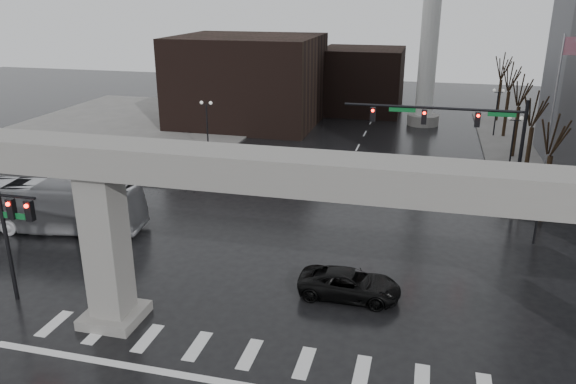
% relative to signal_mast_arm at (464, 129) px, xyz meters
% --- Properties ---
extents(ground, '(160.00, 160.00, 0.00)m').
position_rel_signal_mast_arm_xyz_m(ground, '(-8.99, -18.80, -5.83)').
color(ground, black).
rests_on(ground, ground).
extents(sidewalk_nw, '(28.00, 36.00, 0.15)m').
position_rel_signal_mast_arm_xyz_m(sidewalk_nw, '(-34.99, 17.20, -5.75)').
color(sidewalk_nw, slate).
rests_on(sidewalk_nw, ground).
extents(elevated_guideway, '(48.00, 2.60, 8.70)m').
position_rel_signal_mast_arm_xyz_m(elevated_guideway, '(-7.73, -18.80, 1.05)').
color(elevated_guideway, gray).
rests_on(elevated_guideway, ground).
extents(building_far_left, '(16.00, 14.00, 10.00)m').
position_rel_signal_mast_arm_xyz_m(building_far_left, '(-22.99, 23.20, -0.83)').
color(building_far_left, black).
rests_on(building_far_left, ground).
extents(building_far_mid, '(10.00, 10.00, 8.00)m').
position_rel_signal_mast_arm_xyz_m(building_far_mid, '(-10.99, 33.20, -1.83)').
color(building_far_mid, black).
rests_on(building_far_mid, ground).
extents(smokestack, '(3.60, 3.60, 30.00)m').
position_rel_signal_mast_arm_xyz_m(smokestack, '(-2.99, 27.20, 7.52)').
color(smokestack, silver).
rests_on(smokestack, ground).
extents(signal_mast_arm, '(12.12, 0.43, 8.00)m').
position_rel_signal_mast_arm_xyz_m(signal_mast_arm, '(0.00, 0.00, 0.00)').
color(signal_mast_arm, black).
rests_on(signal_mast_arm, ground).
extents(signal_left_pole, '(2.30, 0.30, 6.00)m').
position_rel_signal_mast_arm_xyz_m(signal_left_pole, '(-21.24, -18.30, -1.76)').
color(signal_left_pole, black).
rests_on(signal_left_pole, ground).
extents(flagpole_assembly, '(2.06, 0.12, 12.00)m').
position_rel_signal_mast_arm_xyz_m(flagpole_assembly, '(6.30, 3.20, 1.70)').
color(flagpole_assembly, silver).
rests_on(flagpole_assembly, ground).
extents(lamp_right_0, '(1.22, 0.32, 5.11)m').
position_rel_signal_mast_arm_xyz_m(lamp_right_0, '(4.51, -4.80, -2.36)').
color(lamp_right_0, black).
rests_on(lamp_right_0, ground).
extents(lamp_right_1, '(1.22, 0.32, 5.11)m').
position_rel_signal_mast_arm_xyz_m(lamp_right_1, '(4.51, 9.20, -2.36)').
color(lamp_right_1, black).
rests_on(lamp_right_1, ground).
extents(lamp_right_2, '(1.22, 0.32, 5.11)m').
position_rel_signal_mast_arm_xyz_m(lamp_right_2, '(4.51, 23.20, -2.36)').
color(lamp_right_2, black).
rests_on(lamp_right_2, ground).
extents(lamp_left_0, '(1.22, 0.32, 5.11)m').
position_rel_signal_mast_arm_xyz_m(lamp_left_0, '(-22.49, -4.80, -2.36)').
color(lamp_left_0, black).
rests_on(lamp_left_0, ground).
extents(lamp_left_1, '(1.22, 0.32, 5.11)m').
position_rel_signal_mast_arm_xyz_m(lamp_left_1, '(-22.49, 9.20, -2.36)').
color(lamp_left_1, black).
rests_on(lamp_left_1, ground).
extents(lamp_left_2, '(1.22, 0.32, 5.11)m').
position_rel_signal_mast_arm_xyz_m(lamp_left_2, '(-22.49, 23.20, -2.36)').
color(lamp_left_2, black).
rests_on(lamp_left_2, ground).
extents(tree_right_0, '(1.09, 1.58, 7.50)m').
position_rel_signal_mast_arm_xyz_m(tree_right_0, '(5.54, -0.78, -3.04)').
color(tree_right_0, black).
rests_on(tree_right_0, ground).
extents(tree_right_1, '(1.09, 1.61, 7.67)m').
position_rel_signal_mast_arm_xyz_m(tree_right_1, '(5.54, 7.22, -2.98)').
color(tree_right_1, black).
rests_on(tree_right_1, ground).
extents(tree_right_2, '(1.10, 1.63, 7.85)m').
position_rel_signal_mast_arm_xyz_m(tree_right_2, '(5.54, 15.22, -2.91)').
color(tree_right_2, black).
rests_on(tree_right_2, ground).
extents(tree_right_3, '(1.11, 1.66, 8.02)m').
position_rel_signal_mast_arm_xyz_m(tree_right_3, '(5.54, 23.22, -2.85)').
color(tree_right_3, black).
rests_on(tree_right_3, ground).
extents(tree_right_4, '(1.12, 1.69, 8.19)m').
position_rel_signal_mast_arm_xyz_m(tree_right_4, '(5.54, 31.22, -2.79)').
color(tree_right_4, black).
rests_on(tree_right_4, ground).
extents(pickup_truck, '(5.16, 2.41, 1.43)m').
position_rel_signal_mast_arm_xyz_m(pickup_truck, '(-5.57, -13.95, -5.11)').
color(pickup_truck, black).
rests_on(pickup_truck, ground).
extents(city_bus, '(12.26, 4.38, 3.34)m').
position_rel_signal_mast_arm_xyz_m(city_bus, '(-25.53, -10.13, -4.16)').
color(city_bus, '#A2A3A7').
rests_on(city_bus, ground).
extents(far_car, '(2.40, 4.82, 1.58)m').
position_rel_signal_mast_arm_xyz_m(far_car, '(-9.29, 3.75, -5.04)').
color(far_car, black).
rests_on(far_car, ground).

